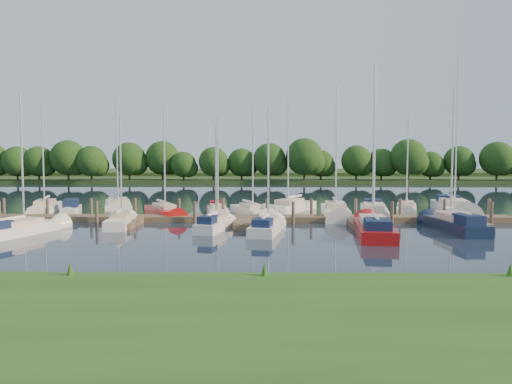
{
  "coord_description": "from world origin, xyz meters",
  "views": [
    {
      "loc": [
        1.33,
        -29.48,
        4.82
      ],
      "look_at": [
        0.87,
        8.0,
        2.2
      ],
      "focal_mm": 35.0,
      "sensor_mm": 36.0,
      "label": 1
    }
  ],
  "objects_px": {
    "sailboat_n_0": "(45,210)",
    "sailboat_s_2": "(215,226)",
    "motorboat": "(71,210)",
    "dock": "(244,219)",
    "sailboat_n_5": "(252,212)"
  },
  "relations": [
    {
      "from": "sailboat_n_0",
      "to": "sailboat_s_2",
      "type": "height_order",
      "value": "sailboat_n_0"
    },
    {
      "from": "motorboat",
      "to": "dock",
      "type": "bearing_deg",
      "value": 144.99
    },
    {
      "from": "dock",
      "to": "sailboat_n_5",
      "type": "bearing_deg",
      "value": 83.59
    },
    {
      "from": "motorboat",
      "to": "sailboat_s_2",
      "type": "relative_size",
      "value": 0.65
    },
    {
      "from": "sailboat_n_0",
      "to": "sailboat_s_2",
      "type": "bearing_deg",
      "value": 131.83
    },
    {
      "from": "dock",
      "to": "sailboat_n_5",
      "type": "height_order",
      "value": "sailboat_n_5"
    },
    {
      "from": "dock",
      "to": "sailboat_s_2",
      "type": "relative_size",
      "value": 5.44
    },
    {
      "from": "sailboat_n_0",
      "to": "sailboat_n_5",
      "type": "xyz_separation_m",
      "value": [
        17.9,
        -1.45,
        -0.01
      ]
    },
    {
      "from": "sailboat_n_0",
      "to": "dock",
      "type": "bearing_deg",
      "value": 146.05
    },
    {
      "from": "dock",
      "to": "motorboat",
      "type": "bearing_deg",
      "value": 160.18
    },
    {
      "from": "dock",
      "to": "sailboat_s_2",
      "type": "height_order",
      "value": "sailboat_s_2"
    },
    {
      "from": "dock",
      "to": "motorboat",
      "type": "relative_size",
      "value": 8.33
    },
    {
      "from": "motorboat",
      "to": "sailboat_n_0",
      "type": "bearing_deg",
      "value": -24.09
    },
    {
      "from": "dock",
      "to": "sailboat_n_5",
      "type": "relative_size",
      "value": 4.44
    },
    {
      "from": "sailboat_n_0",
      "to": "sailboat_n_5",
      "type": "distance_m",
      "value": 17.96
    }
  ]
}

